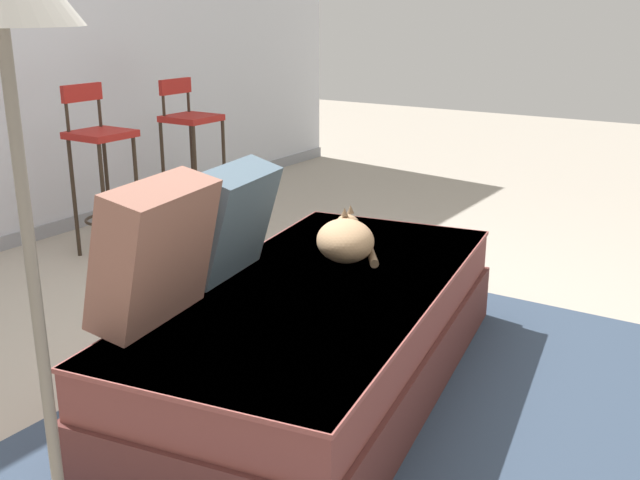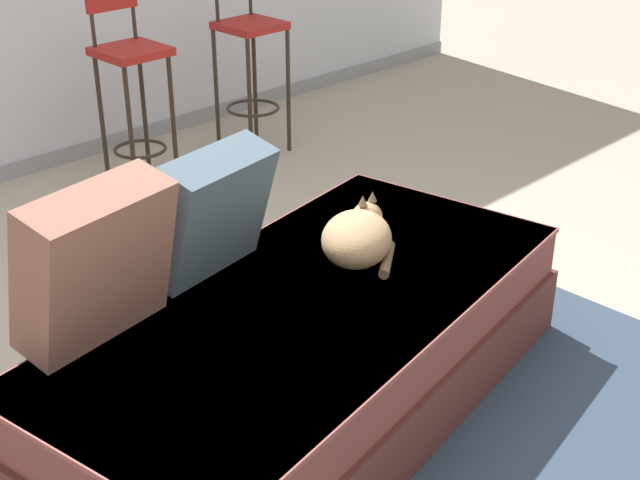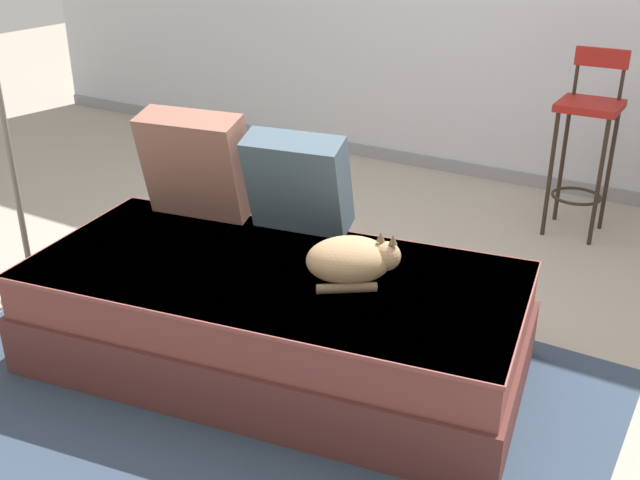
{
  "view_description": "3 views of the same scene",
  "coord_description": "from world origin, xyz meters",
  "views": [
    {
      "loc": [
        -2.25,
        -1.86,
        1.45
      ],
      "look_at": [
        0.15,
        -0.3,
        0.55
      ],
      "focal_mm": 42.0,
      "sensor_mm": 36.0,
      "label": 1
    },
    {
      "loc": [
        -1.71,
        -2.17,
        1.88
      ],
      "look_at": [
        0.15,
        -0.3,
        0.55
      ],
      "focal_mm": 50.0,
      "sensor_mm": 36.0,
      "label": 2
    },
    {
      "loc": [
        1.48,
        -2.53,
        1.74
      ],
      "look_at": [
        0.15,
        -0.3,
        0.55
      ],
      "focal_mm": 42.0,
      "sensor_mm": 36.0,
      "label": 3
    }
  ],
  "objects": [
    {
      "name": "cat",
      "position": [
        0.31,
        -0.33,
        0.52
      ],
      "size": [
        0.4,
        0.38,
        0.2
      ],
      "color": "tan",
      "rests_on": "couch"
    },
    {
      "name": "ground_plane",
      "position": [
        0.0,
        0.0,
        0.0
      ],
      "size": [
        16.0,
        16.0,
        0.0
      ],
      "primitive_type": "plane",
      "color": "#A89E8E",
      "rests_on": "ground"
    },
    {
      "name": "throw_pillow_middle",
      "position": [
        -0.11,
        -0.05,
        0.66
      ],
      "size": [
        0.46,
        0.33,
        0.45
      ],
      "color": "#4C6070",
      "rests_on": "couch"
    },
    {
      "name": "couch",
      "position": [
        0.0,
        -0.4,
        0.22
      ],
      "size": [
        2.07,
        1.23,
        0.43
      ],
      "color": "brown",
      "rests_on": "ground"
    },
    {
      "name": "throw_pillow_corner",
      "position": [
        -0.59,
        -0.13,
        0.68
      ],
      "size": [
        0.5,
        0.34,
        0.49
      ],
      "color": "#936051",
      "rests_on": "couch"
    },
    {
      "name": "wall_baseboard_trim",
      "position": [
        0.0,
        2.2,
        0.04
      ],
      "size": [
        8.0,
        0.02,
        0.09
      ],
      "primitive_type": "cube",
      "color": "gray",
      "rests_on": "ground"
    },
    {
      "name": "area_rug",
      "position": [
        0.0,
        -0.7,
        0.0
      ],
      "size": [
        2.65,
        2.03,
        0.01
      ],
      "primitive_type": "cube",
      "color": "#334256",
      "rests_on": "ground"
    },
    {
      "name": "bar_stool_near_window",
      "position": [
        0.7,
        1.6,
        0.6
      ],
      "size": [
        0.32,
        0.32,
        1.02
      ],
      "color": "#2D2319",
      "rests_on": "ground"
    }
  ]
}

